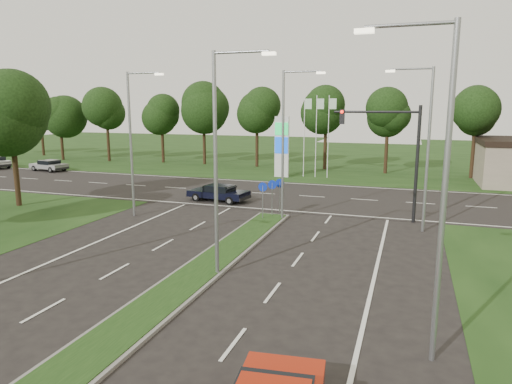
% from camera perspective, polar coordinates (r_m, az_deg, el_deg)
% --- Properties ---
extents(ground, '(160.00, 160.00, 0.00)m').
position_cam_1_polar(ground, '(14.95, -17.53, -17.36)').
color(ground, black).
rests_on(ground, ground).
extents(verge_far, '(160.00, 50.00, 0.02)m').
position_cam_1_polar(verge_far, '(66.36, 11.71, 4.39)').
color(verge_far, '#183311').
rests_on(verge_far, ground).
extents(cross_road, '(160.00, 12.00, 0.02)m').
position_cam_1_polar(cross_road, '(36.11, 5.46, -0.47)').
color(cross_road, black).
rests_on(cross_road, ground).
extents(median_kerb, '(2.00, 26.00, 0.12)m').
position_cam_1_polar(median_kerb, '(17.96, -9.86, -11.91)').
color(median_kerb, slate).
rests_on(median_kerb, ground).
extents(streetlight_median_near, '(2.53, 0.22, 9.00)m').
position_cam_1_polar(streetlight_median_near, '(18.06, -4.52, 4.81)').
color(streetlight_median_near, gray).
rests_on(streetlight_median_near, ground).
extents(streetlight_median_far, '(2.53, 0.22, 9.00)m').
position_cam_1_polar(streetlight_median_far, '(27.50, 3.79, 6.78)').
color(streetlight_median_far, gray).
rests_on(streetlight_median_far, ground).
extents(streetlight_left_far, '(2.53, 0.22, 9.00)m').
position_cam_1_polar(streetlight_left_far, '(29.55, -15.10, 6.70)').
color(streetlight_left_far, gray).
rests_on(streetlight_left_far, ground).
extents(streetlight_right_far, '(2.53, 0.22, 9.00)m').
position_cam_1_polar(streetlight_right_far, '(26.57, 20.35, 6.02)').
color(streetlight_right_far, gray).
rests_on(streetlight_right_far, ground).
extents(streetlight_right_near, '(2.53, 0.22, 9.00)m').
position_cam_1_polar(streetlight_right_near, '(12.65, 21.70, 1.63)').
color(streetlight_right_near, gray).
rests_on(streetlight_right_near, ground).
extents(traffic_signal, '(5.10, 0.42, 7.00)m').
position_cam_1_polar(traffic_signal, '(28.60, 16.97, 5.64)').
color(traffic_signal, black).
rests_on(traffic_signal, ground).
extents(median_signs, '(1.16, 1.76, 2.38)m').
position_cam_1_polar(median_signs, '(28.57, 1.98, 0.13)').
color(median_signs, gray).
rests_on(median_signs, ground).
extents(gas_pylon, '(5.80, 1.26, 8.00)m').
position_cam_1_polar(gas_pylon, '(45.30, 3.52, 5.87)').
color(gas_pylon, silver).
rests_on(gas_pylon, ground).
extents(tree_left_far, '(5.20, 5.20, 8.86)m').
position_cam_1_polar(tree_left_far, '(35.70, -28.29, 8.08)').
color(tree_left_far, black).
rests_on(tree_left_far, ground).
extents(treeline_far, '(6.00, 6.00, 9.90)m').
position_cam_1_polar(treeline_far, '(51.07, 9.94, 10.35)').
color(treeline_far, black).
rests_on(treeline_far, ground).
extents(navy_sedan, '(4.66, 2.40, 1.22)m').
position_cam_1_polar(navy_sedan, '(33.85, -4.69, -0.07)').
color(navy_sedan, black).
rests_on(navy_sedan, ground).
extents(far_car_a, '(4.47, 2.49, 1.22)m').
position_cam_1_polar(far_car_a, '(54.72, -24.47, 3.08)').
color(far_car_a, gray).
rests_on(far_car_a, ground).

